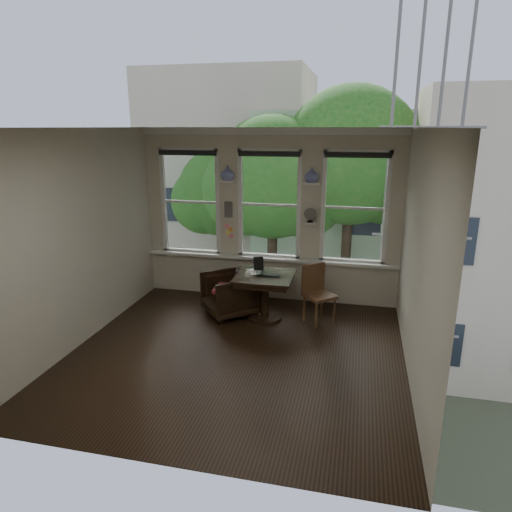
% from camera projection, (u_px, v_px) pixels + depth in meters
% --- Properties ---
extents(ground, '(4.50, 4.50, 0.00)m').
position_uv_depth(ground, '(237.00, 353.00, 6.29)').
color(ground, black).
rests_on(ground, ground).
extents(ceiling, '(4.50, 4.50, 0.00)m').
position_uv_depth(ceiling, '(234.00, 127.00, 5.47)').
color(ceiling, silver).
rests_on(ceiling, ground).
extents(wall_back, '(4.50, 0.00, 4.50)m').
position_uv_depth(wall_back, '(270.00, 216.00, 7.99)').
color(wall_back, beige).
rests_on(wall_back, ground).
extents(wall_front, '(4.50, 0.00, 4.50)m').
position_uv_depth(wall_front, '(163.00, 316.00, 3.77)').
color(wall_front, beige).
rests_on(wall_front, ground).
extents(wall_left, '(0.00, 4.50, 4.50)m').
position_uv_depth(wall_left, '(80.00, 239.00, 6.36)').
color(wall_left, beige).
rests_on(wall_left, ground).
extents(wall_right, '(0.00, 4.50, 4.50)m').
position_uv_depth(wall_right, '(419.00, 259.00, 5.39)').
color(wall_right, beige).
rests_on(wall_right, ground).
extents(window_left, '(1.10, 0.12, 1.90)m').
position_uv_depth(window_left, '(191.00, 202.00, 8.25)').
color(window_left, white).
rests_on(window_left, ground).
extents(window_center, '(1.10, 0.12, 1.90)m').
position_uv_depth(window_center, '(270.00, 205.00, 7.93)').
color(window_center, white).
rests_on(window_center, ground).
extents(window_right, '(1.10, 0.12, 1.90)m').
position_uv_depth(window_right, '(355.00, 208.00, 7.62)').
color(window_right, white).
rests_on(window_right, ground).
extents(shelf_left, '(0.26, 0.16, 0.03)m').
position_uv_depth(shelf_left, '(228.00, 181.00, 7.89)').
color(shelf_left, white).
rests_on(shelf_left, ground).
extents(shelf_right, '(0.26, 0.16, 0.03)m').
position_uv_depth(shelf_right, '(311.00, 183.00, 7.57)').
color(shelf_right, white).
rests_on(shelf_right, ground).
extents(intercom, '(0.14, 0.06, 0.28)m').
position_uv_depth(intercom, '(229.00, 209.00, 8.05)').
color(intercom, '#59544F').
rests_on(intercom, ground).
extents(sticky_notes, '(0.16, 0.01, 0.24)m').
position_uv_depth(sticky_notes, '(229.00, 229.00, 8.15)').
color(sticky_notes, pink).
rests_on(sticky_notes, ground).
extents(desk_fan, '(0.20, 0.20, 0.24)m').
position_uv_depth(desk_fan, '(310.00, 217.00, 7.71)').
color(desk_fan, '#59544F').
rests_on(desk_fan, ground).
extents(vase_left, '(0.24, 0.24, 0.25)m').
position_uv_depth(vase_left, '(228.00, 173.00, 7.85)').
color(vase_left, silver).
rests_on(vase_left, shelf_left).
extents(vase_right, '(0.24, 0.24, 0.25)m').
position_uv_depth(vase_right, '(312.00, 175.00, 7.53)').
color(vase_right, silver).
rests_on(vase_right, shelf_right).
extents(table, '(0.90, 0.90, 0.75)m').
position_uv_depth(table, '(265.00, 297.00, 7.31)').
color(table, black).
rests_on(table, ground).
extents(armchair_left, '(1.08, 1.08, 0.71)m').
position_uv_depth(armchair_left, '(229.00, 294.00, 7.50)').
color(armchair_left, black).
rests_on(armchair_left, ground).
extents(cushion_red, '(0.45, 0.45, 0.06)m').
position_uv_depth(cushion_red, '(229.00, 289.00, 7.47)').
color(cushion_red, maroon).
rests_on(cushion_red, armchair_left).
extents(side_chair_right, '(0.59, 0.59, 0.92)m').
position_uv_depth(side_chair_right, '(320.00, 295.00, 7.15)').
color(side_chair_right, '#4F2A1C').
rests_on(side_chair_right, ground).
extents(laptop, '(0.32, 0.21, 0.02)m').
position_uv_depth(laptop, '(270.00, 276.00, 7.12)').
color(laptop, black).
rests_on(laptop, table).
extents(mug, '(0.11, 0.11, 0.09)m').
position_uv_depth(mug, '(248.00, 274.00, 7.09)').
color(mug, white).
rests_on(mug, table).
extents(drinking_glass, '(0.11, 0.11, 0.09)m').
position_uv_depth(drinking_glass, '(260.00, 274.00, 7.13)').
color(drinking_glass, white).
rests_on(drinking_glass, table).
extents(tablet, '(0.18, 0.12, 0.22)m').
position_uv_depth(tablet, '(258.00, 263.00, 7.43)').
color(tablet, black).
rests_on(tablet, table).
extents(papers, '(0.33, 0.37, 0.00)m').
position_uv_depth(papers, '(255.00, 272.00, 7.36)').
color(papers, silver).
rests_on(papers, table).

